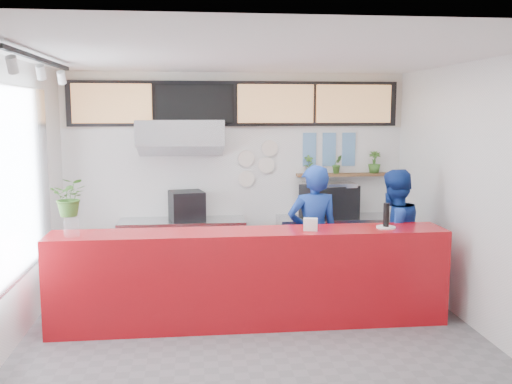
% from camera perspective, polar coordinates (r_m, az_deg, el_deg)
% --- Properties ---
extents(floor, '(5.00, 5.00, 0.00)m').
position_cam_1_polar(floor, '(6.40, -0.21, -14.33)').
color(floor, slate).
rests_on(floor, ground).
extents(ceiling, '(5.00, 5.00, 0.00)m').
position_cam_1_polar(ceiling, '(5.95, -0.22, 13.48)').
color(ceiling, silver).
extents(wall_back, '(5.00, 0.00, 5.00)m').
position_cam_1_polar(wall_back, '(8.46, -2.01, 1.68)').
color(wall_back, white).
rests_on(wall_back, ground).
extents(wall_left, '(0.00, 5.00, 5.00)m').
position_cam_1_polar(wall_left, '(6.25, -23.67, -1.26)').
color(wall_left, white).
rests_on(wall_left, ground).
extents(wall_right, '(0.00, 5.00, 5.00)m').
position_cam_1_polar(wall_right, '(6.73, 21.46, -0.51)').
color(wall_right, white).
rests_on(wall_right, ground).
extents(service_counter, '(4.50, 0.60, 1.10)m').
position_cam_1_polar(service_counter, '(6.59, -0.58, -8.58)').
color(service_counter, '#B10C14').
rests_on(service_counter, ground).
extents(cream_band, '(5.00, 0.02, 0.80)m').
position_cam_1_polar(cream_band, '(8.40, -2.05, 9.15)').
color(cream_band, beige).
rests_on(cream_band, wall_back).
extents(prep_bench, '(1.80, 0.60, 0.90)m').
position_cam_1_polar(prep_bench, '(8.33, -7.35, -5.82)').
color(prep_bench, '#B2B5BA').
rests_on(prep_bench, ground).
extents(panini_oven, '(0.54, 0.54, 0.41)m').
position_cam_1_polar(panini_oven, '(8.20, -6.94, -1.36)').
color(panini_oven, black).
rests_on(panini_oven, prep_bench).
extents(extraction_hood, '(1.20, 0.70, 0.35)m').
position_cam_1_polar(extraction_hood, '(8.04, -7.57, 5.93)').
color(extraction_hood, '#B2B5BA').
rests_on(extraction_hood, ceiling).
extents(hood_lip, '(1.20, 0.69, 0.31)m').
position_cam_1_polar(hood_lip, '(8.05, -7.54, 4.51)').
color(hood_lip, '#B2B5BA').
rests_on(hood_lip, ceiling).
extents(right_bench, '(1.80, 0.60, 0.90)m').
position_cam_1_polar(right_bench, '(8.59, 8.24, -5.41)').
color(right_bench, '#B2B5BA').
rests_on(right_bench, ground).
extents(espresso_machine, '(0.85, 0.71, 0.47)m').
position_cam_1_polar(espresso_machine, '(8.43, 7.32, -0.91)').
color(espresso_machine, black).
rests_on(espresso_machine, right_bench).
extents(espresso_tray, '(0.73, 0.55, 0.06)m').
position_cam_1_polar(espresso_tray, '(8.39, 7.35, 0.75)').
color(espresso_tray, '#B6BABE').
rests_on(espresso_tray, espresso_machine).
extents(herb_shelf, '(1.40, 0.18, 0.04)m').
position_cam_1_polar(herb_shelf, '(8.63, 8.69, 1.72)').
color(herb_shelf, brown).
rests_on(herb_shelf, wall_back).
extents(menu_board_far_left, '(1.10, 0.10, 0.55)m').
position_cam_1_polar(menu_board_far_left, '(8.34, -14.20, 8.58)').
color(menu_board_far_left, tan).
rests_on(menu_board_far_left, wall_back).
extents(menu_board_mid_left, '(1.10, 0.10, 0.55)m').
position_cam_1_polar(menu_board_mid_left, '(8.27, -6.12, 8.78)').
color(menu_board_mid_left, black).
rests_on(menu_board_mid_left, wall_back).
extents(menu_board_mid_right, '(1.10, 0.10, 0.55)m').
position_cam_1_polar(menu_board_mid_right, '(8.35, 1.96, 8.82)').
color(menu_board_mid_right, tan).
rests_on(menu_board_mid_right, wall_back).
extents(menu_board_far_right, '(1.10, 0.10, 0.55)m').
position_cam_1_polar(menu_board_far_right, '(8.60, 9.72, 8.68)').
color(menu_board_far_right, tan).
rests_on(menu_board_far_right, wall_back).
extents(soffit, '(4.80, 0.04, 0.65)m').
position_cam_1_polar(soffit, '(8.37, -2.03, 8.81)').
color(soffit, black).
rests_on(soffit, wall_back).
extents(window_pane, '(0.04, 2.20, 1.90)m').
position_cam_1_polar(window_pane, '(6.50, -22.73, 0.91)').
color(window_pane, silver).
rests_on(window_pane, wall_left).
extents(window_frame, '(0.03, 2.30, 2.00)m').
position_cam_1_polar(window_frame, '(6.49, -22.56, 0.91)').
color(window_frame, '#B2B5BA').
rests_on(window_frame, wall_left).
extents(track_rail, '(0.05, 2.40, 0.04)m').
position_cam_1_polar(track_rail, '(6.09, -20.77, 12.28)').
color(track_rail, black).
rests_on(track_rail, ceiling).
extents(dec_plate_a, '(0.24, 0.03, 0.24)m').
position_cam_1_polar(dec_plate_a, '(8.42, -0.99, 3.36)').
color(dec_plate_a, silver).
rests_on(dec_plate_a, wall_back).
extents(dec_plate_b, '(0.24, 0.03, 0.24)m').
position_cam_1_polar(dec_plate_b, '(8.46, 1.04, 2.71)').
color(dec_plate_b, silver).
rests_on(dec_plate_b, wall_back).
extents(dec_plate_c, '(0.24, 0.03, 0.24)m').
position_cam_1_polar(dec_plate_c, '(8.45, -0.98, 1.34)').
color(dec_plate_c, silver).
rests_on(dec_plate_c, wall_back).
extents(dec_plate_d, '(0.24, 0.03, 0.24)m').
position_cam_1_polar(dec_plate_d, '(8.45, 1.38, 4.40)').
color(dec_plate_d, silver).
rests_on(dec_plate_d, wall_back).
extents(photo_frame_a, '(0.20, 0.02, 0.25)m').
position_cam_1_polar(photo_frame_a, '(8.55, 5.38, 5.08)').
color(photo_frame_a, '#598CBF').
rests_on(photo_frame_a, wall_back).
extents(photo_frame_b, '(0.20, 0.02, 0.25)m').
position_cam_1_polar(photo_frame_b, '(8.62, 7.34, 5.07)').
color(photo_frame_b, '#598CBF').
rests_on(photo_frame_b, wall_back).
extents(photo_frame_c, '(0.20, 0.02, 0.25)m').
position_cam_1_polar(photo_frame_c, '(8.70, 9.27, 5.06)').
color(photo_frame_c, '#598CBF').
rests_on(photo_frame_c, wall_back).
extents(photo_frame_d, '(0.20, 0.02, 0.25)m').
position_cam_1_polar(photo_frame_d, '(8.57, 5.35, 3.41)').
color(photo_frame_d, '#598CBF').
rests_on(photo_frame_d, wall_back).
extents(photo_frame_e, '(0.20, 0.02, 0.25)m').
position_cam_1_polar(photo_frame_e, '(8.64, 7.31, 3.42)').
color(photo_frame_e, '#598CBF').
rests_on(photo_frame_e, wall_back).
extents(photo_frame_f, '(0.20, 0.02, 0.25)m').
position_cam_1_polar(photo_frame_f, '(8.71, 9.23, 3.42)').
color(photo_frame_f, '#598CBF').
rests_on(photo_frame_f, wall_back).
extents(staff_center, '(0.68, 0.47, 1.79)m').
position_cam_1_polar(staff_center, '(7.18, 5.73, -4.40)').
color(staff_center, navy).
rests_on(staff_center, ground).
extents(staff_right, '(1.04, 0.95, 1.72)m').
position_cam_1_polar(staff_right, '(7.43, 13.51, -4.42)').
color(staff_right, navy).
rests_on(staff_right, ground).
extents(herb_a, '(0.16, 0.12, 0.28)m').
position_cam_1_polar(herb_a, '(8.50, 5.30, 2.76)').
color(herb_a, '#3A6824').
rests_on(herb_a, herb_shelf).
extents(herb_b, '(0.18, 0.16, 0.28)m').
position_cam_1_polar(herb_b, '(8.59, 8.12, 2.77)').
color(herb_b, '#3A6824').
rests_on(herb_b, herb_shelf).
extents(herb_d, '(0.21, 0.20, 0.33)m').
position_cam_1_polar(herb_d, '(8.75, 11.75, 2.94)').
color(herb_d, '#3A6824').
rests_on(herb_d, herb_shelf).
extents(glass_vase, '(0.19, 0.19, 0.20)m').
position_cam_1_polar(glass_vase, '(6.48, -17.98, -3.36)').
color(glass_vase, white).
rests_on(glass_vase, service_counter).
extents(basil_vase, '(0.38, 0.33, 0.42)m').
position_cam_1_polar(basil_vase, '(6.42, -18.11, -0.48)').
color(basil_vase, '#3A6824').
rests_on(basil_vase, glass_vase).
extents(napkin_holder, '(0.18, 0.13, 0.14)m').
position_cam_1_polar(napkin_holder, '(6.49, 5.47, -3.24)').
color(napkin_holder, white).
rests_on(napkin_holder, service_counter).
extents(white_plate, '(0.25, 0.25, 0.02)m').
position_cam_1_polar(white_plate, '(6.79, 12.85, -3.45)').
color(white_plate, white).
rests_on(white_plate, service_counter).
extents(pepper_mill, '(0.08, 0.08, 0.27)m').
position_cam_1_polar(pepper_mill, '(6.76, 12.89, -2.25)').
color(pepper_mill, black).
rests_on(pepper_mill, white_plate).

